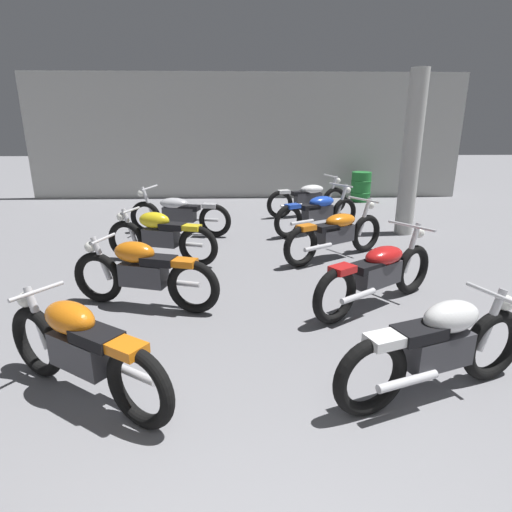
{
  "coord_description": "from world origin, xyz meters",
  "views": [
    {
      "loc": [
        -0.19,
        -0.32,
        2.21
      ],
      "look_at": [
        0.0,
        4.92,
        0.55
      ],
      "focal_mm": 29.56,
      "sensor_mm": 36.0,
      "label": 1
    }
  ],
  "objects_px": {
    "motorcycle_left_row_4": "(179,213)",
    "motorcycle_right_row_5": "(308,198)",
    "support_pillar": "(411,155)",
    "motorcycle_right_row_4": "(318,212)",
    "motorcycle_left_row_2": "(143,273)",
    "motorcycle_left_row_1": "(81,349)",
    "oil_drum": "(361,187)",
    "motorcycle_right_row_2": "(378,273)",
    "motorcycle_right_row_3": "(336,233)",
    "motorcycle_left_row_3": "(160,236)",
    "motorcycle_right_row_1": "(439,347)"
  },
  "relations": [
    {
      "from": "support_pillar",
      "to": "motorcycle_right_row_1",
      "type": "bearing_deg",
      "value": -108.06
    },
    {
      "from": "support_pillar",
      "to": "motorcycle_right_row_1",
      "type": "xyz_separation_m",
      "value": [
        -1.77,
        -5.43,
        -1.14
      ]
    },
    {
      "from": "motorcycle_right_row_5",
      "to": "oil_drum",
      "type": "bearing_deg",
      "value": 47.13
    },
    {
      "from": "motorcycle_left_row_3",
      "to": "motorcycle_right_row_1",
      "type": "xyz_separation_m",
      "value": [
        2.93,
        -3.65,
        0.0
      ]
    },
    {
      "from": "motorcycle_left_row_1",
      "to": "motorcycle_right_row_4",
      "type": "height_order",
      "value": "motorcycle_right_row_4"
    },
    {
      "from": "motorcycle_right_row_3",
      "to": "motorcycle_right_row_5",
      "type": "bearing_deg",
      "value": 88.88
    },
    {
      "from": "motorcycle_left_row_1",
      "to": "motorcycle_left_row_4",
      "type": "distance_m",
      "value": 5.39
    },
    {
      "from": "motorcycle_right_row_2",
      "to": "motorcycle_left_row_3",
      "type": "bearing_deg",
      "value": 148.42
    },
    {
      "from": "motorcycle_left_row_4",
      "to": "motorcycle_right_row_2",
      "type": "bearing_deg",
      "value": -51.08
    },
    {
      "from": "motorcycle_right_row_3",
      "to": "motorcycle_left_row_1",
      "type": "bearing_deg",
      "value": -128.09
    },
    {
      "from": "motorcycle_left_row_1",
      "to": "motorcycle_left_row_3",
      "type": "height_order",
      "value": "same"
    },
    {
      "from": "oil_drum",
      "to": "motorcycle_right_row_3",
      "type": "bearing_deg",
      "value": -109.41
    },
    {
      "from": "motorcycle_left_row_1",
      "to": "motorcycle_right_row_5",
      "type": "distance_m",
      "value": 7.74
    },
    {
      "from": "motorcycle_left_row_3",
      "to": "motorcycle_right_row_5",
      "type": "height_order",
      "value": "motorcycle_right_row_5"
    },
    {
      "from": "motorcycle_left_row_2",
      "to": "motorcycle_right_row_3",
      "type": "relative_size",
      "value": 1.01
    },
    {
      "from": "motorcycle_left_row_4",
      "to": "motorcycle_right_row_1",
      "type": "relative_size",
      "value": 1.13
    },
    {
      "from": "motorcycle_right_row_4",
      "to": "motorcycle_right_row_5",
      "type": "height_order",
      "value": "same"
    },
    {
      "from": "motorcycle_left_row_2",
      "to": "motorcycle_right_row_5",
      "type": "distance_m",
      "value": 6.05
    },
    {
      "from": "support_pillar",
      "to": "motorcycle_left_row_2",
      "type": "height_order",
      "value": "support_pillar"
    },
    {
      "from": "support_pillar",
      "to": "motorcycle_right_row_4",
      "type": "relative_size",
      "value": 1.66
    },
    {
      "from": "motorcycle_left_row_4",
      "to": "motorcycle_right_row_5",
      "type": "height_order",
      "value": "same"
    },
    {
      "from": "motorcycle_right_row_3",
      "to": "motorcycle_right_row_4",
      "type": "distance_m",
      "value": 1.76
    },
    {
      "from": "motorcycle_left_row_3",
      "to": "motorcycle_right_row_4",
      "type": "distance_m",
      "value": 3.47
    },
    {
      "from": "motorcycle_left_row_4",
      "to": "motorcycle_right_row_3",
      "type": "bearing_deg",
      "value": -30.63
    },
    {
      "from": "motorcycle_left_row_2",
      "to": "motorcycle_right_row_2",
      "type": "height_order",
      "value": "motorcycle_right_row_2"
    },
    {
      "from": "motorcycle_left_row_4",
      "to": "motorcycle_right_row_5",
      "type": "xyz_separation_m",
      "value": [
        2.93,
        1.75,
        0.0
      ]
    },
    {
      "from": "motorcycle_right_row_2",
      "to": "motorcycle_left_row_2",
      "type": "bearing_deg",
      "value": 178.35
    },
    {
      "from": "motorcycle_left_row_4",
      "to": "motorcycle_left_row_3",
      "type": "bearing_deg",
      "value": -91.44
    },
    {
      "from": "oil_drum",
      "to": "motorcycle_right_row_5",
      "type": "bearing_deg",
      "value": -132.87
    },
    {
      "from": "support_pillar",
      "to": "motorcycle_right_row_2",
      "type": "relative_size",
      "value": 1.74
    },
    {
      "from": "motorcycle_right_row_5",
      "to": "motorcycle_left_row_4",
      "type": "bearing_deg",
      "value": -149.05
    },
    {
      "from": "support_pillar",
      "to": "motorcycle_left_row_2",
      "type": "relative_size",
      "value": 1.67
    },
    {
      "from": "motorcycle_left_row_4",
      "to": "motorcycle_right_row_4",
      "type": "height_order",
      "value": "same"
    },
    {
      "from": "motorcycle_right_row_3",
      "to": "motorcycle_right_row_1",
      "type": "bearing_deg",
      "value": -89.66
    },
    {
      "from": "motorcycle_right_row_1",
      "to": "oil_drum",
      "type": "xyz_separation_m",
      "value": [
        1.89,
        9.21,
        -0.03
      ]
    },
    {
      "from": "motorcycle_left_row_3",
      "to": "oil_drum",
      "type": "xyz_separation_m",
      "value": [
        4.82,
        5.56,
        -0.03
      ]
    },
    {
      "from": "motorcycle_left_row_2",
      "to": "motorcycle_right_row_1",
      "type": "relative_size",
      "value": 1.02
    },
    {
      "from": "motorcycle_left_row_3",
      "to": "motorcycle_right_row_3",
      "type": "relative_size",
      "value": 1.0
    },
    {
      "from": "motorcycle_right_row_1",
      "to": "motorcycle_right_row_4",
      "type": "relative_size",
      "value": 0.98
    },
    {
      "from": "motorcycle_right_row_1",
      "to": "oil_drum",
      "type": "relative_size",
      "value": 2.22
    },
    {
      "from": "motorcycle_left_row_1",
      "to": "motorcycle_left_row_3",
      "type": "bearing_deg",
      "value": 90.04
    },
    {
      "from": "support_pillar",
      "to": "motorcycle_right_row_3",
      "type": "relative_size",
      "value": 1.68
    },
    {
      "from": "motorcycle_right_row_4",
      "to": "motorcycle_right_row_5",
      "type": "relative_size",
      "value": 0.92
    },
    {
      "from": "motorcycle_right_row_5",
      "to": "motorcycle_left_row_2",
      "type": "bearing_deg",
      "value": -118.3
    },
    {
      "from": "motorcycle_right_row_1",
      "to": "oil_drum",
      "type": "bearing_deg",
      "value": 78.38
    },
    {
      "from": "motorcycle_left_row_3",
      "to": "motorcycle_right_row_1",
      "type": "height_order",
      "value": "same"
    },
    {
      "from": "motorcycle_right_row_2",
      "to": "motorcycle_right_row_5",
      "type": "distance_m",
      "value": 5.41
    },
    {
      "from": "motorcycle_left_row_2",
      "to": "motorcycle_right_row_5",
      "type": "xyz_separation_m",
      "value": [
        2.87,
        5.33,
        -0.01
      ]
    },
    {
      "from": "motorcycle_left_row_1",
      "to": "oil_drum",
      "type": "bearing_deg",
      "value": 62.21
    },
    {
      "from": "motorcycle_left_row_2",
      "to": "motorcycle_left_row_4",
      "type": "relative_size",
      "value": 0.9
    }
  ]
}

